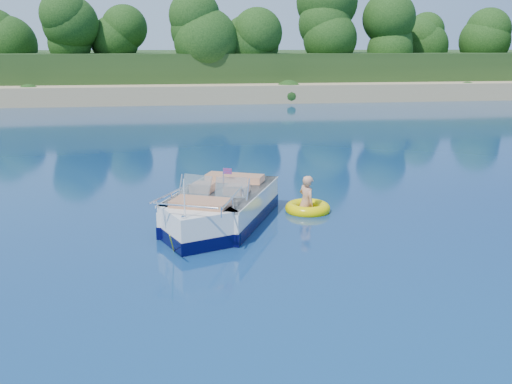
% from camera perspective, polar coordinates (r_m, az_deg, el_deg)
% --- Properties ---
extents(ground, '(160.00, 160.00, 0.00)m').
position_cam_1_polar(ground, '(13.63, 3.20, -5.50)').
color(ground, '#0A1A4A').
rests_on(ground, ground).
extents(shoreline, '(170.00, 59.00, 6.00)m').
position_cam_1_polar(shoreline, '(76.44, -6.86, 11.53)').
color(shoreline, tan).
rests_on(shoreline, ground).
extents(treeline, '(150.00, 7.12, 8.19)m').
position_cam_1_polar(treeline, '(53.62, -6.04, 15.28)').
color(treeline, black).
rests_on(treeline, ground).
extents(motorboat, '(3.65, 5.57, 1.99)m').
position_cam_1_polar(motorboat, '(15.16, -3.78, -1.90)').
color(motorboat, white).
rests_on(motorboat, ground).
extents(tow_tube, '(1.40, 1.40, 0.35)m').
position_cam_1_polar(tow_tube, '(16.52, 5.19, -1.63)').
color(tow_tube, '#F7DF00').
rests_on(tow_tube, ground).
extents(boy, '(0.72, 0.97, 1.74)m').
position_cam_1_polar(boy, '(16.44, 4.94, -2.03)').
color(boy, tan).
rests_on(boy, ground).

